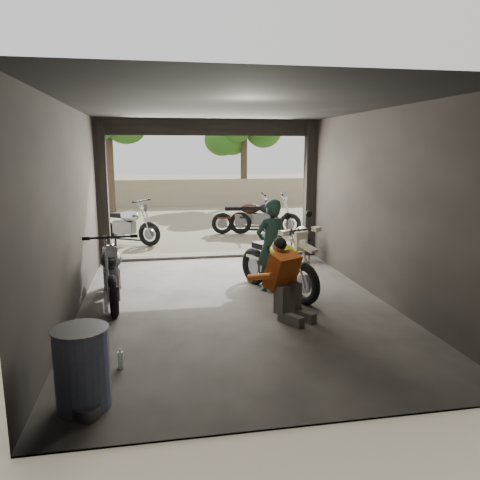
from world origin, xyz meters
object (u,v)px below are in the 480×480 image
object	(u,v)px
outside_bike_a	(126,222)
main_bike	(278,259)
rider	(271,246)
oil_drum	(82,369)
outside_bike_b	(246,214)
left_bike	(111,267)
stool	(300,241)
mechanic	(288,282)
sign_post	(378,189)
outside_bike_c	(265,214)
helmet	(302,232)

from	to	relation	value
outside_bike_a	main_bike	bearing A→B (deg)	-118.33
rider	oil_drum	bearing A→B (deg)	29.71
main_bike	outside_bike_b	distance (m)	6.05
left_bike	stool	bearing A→B (deg)	22.85
outside_bike_a	mechanic	size ratio (longest dim) A/B	1.52
left_bike	sign_post	distance (m)	6.25
sign_post	outside_bike_c	bearing A→B (deg)	96.66
outside_bike_c	sign_post	bearing A→B (deg)	-133.64
outside_bike_a	outside_bike_c	size ratio (longest dim) A/B	0.97
outside_bike_b	mechanic	xyz separation A→B (m)	(-0.78, -7.32, -0.01)
left_bike	mechanic	bearing A→B (deg)	-32.94
sign_post	mechanic	bearing A→B (deg)	-151.83
left_bike	outside_bike_c	xyz separation A→B (m)	(3.98, 5.72, 0.01)
outside_bike_b	oil_drum	bearing A→B (deg)	165.00
outside_bike_b	outside_bike_c	bearing A→B (deg)	-113.63
stool	sign_post	size ratio (longest dim) A/B	0.22
main_bike	mechanic	bearing A→B (deg)	-121.27
main_bike	outside_bike_a	distance (m)	5.79
outside_bike_c	oil_drum	distance (m)	9.87
outside_bike_c	stool	distance (m)	3.44
main_bike	outside_bike_a	world-z (taller)	main_bike
mechanic	main_bike	bearing A→B (deg)	52.66
left_bike	outside_bike_b	world-z (taller)	left_bike
outside_bike_a	oil_drum	size ratio (longest dim) A/B	2.20
mechanic	oil_drum	xyz separation A→B (m)	(-2.67, -2.00, -0.19)
oil_drum	helmet	bearing A→B (deg)	54.13
main_bike	outside_bike_c	world-z (taller)	same
left_bike	outside_bike_c	bearing A→B (deg)	48.31
outside_bike_a	stool	distance (m)	4.87
main_bike	outside_bike_b	bearing A→B (deg)	60.91
outside_bike_b	outside_bike_c	world-z (taller)	outside_bike_c
outside_bike_c	rider	xyz separation A→B (m)	(-1.20, -5.52, 0.20)
left_bike	oil_drum	distance (m)	3.31
outside_bike_a	outside_bike_c	xyz separation A→B (m)	(4.02, 0.72, 0.02)
left_bike	mechanic	world-z (taller)	left_bike
rider	sign_post	distance (m)	3.68
left_bike	sign_post	size ratio (longest dim) A/B	0.76
left_bike	outside_bike_a	xyz separation A→B (m)	(-0.04, 5.00, -0.00)
outside_bike_b	mechanic	world-z (taller)	outside_bike_b
outside_bike_a	outside_bike_c	distance (m)	4.09
rider	stool	xyz separation A→B (m)	(1.22, 2.09, -0.37)
outside_bike_b	outside_bike_a	bearing A→B (deg)	111.44
outside_bike_a	mechanic	xyz separation A→B (m)	(2.72, -6.31, -0.02)
left_bike	sign_post	xyz separation A→B (m)	(5.77, 2.18, 1.02)
rider	sign_post	bearing A→B (deg)	-168.41
mechanic	oil_drum	world-z (taller)	mechanic
rider	stool	size ratio (longest dim) A/B	3.11
main_bike	left_bike	world-z (taller)	main_bike
main_bike	outside_bike_a	bearing A→B (deg)	96.64
outside_bike_a	mechanic	bearing A→B (deg)	-125.05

